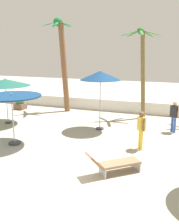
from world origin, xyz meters
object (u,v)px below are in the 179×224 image
(patio_umbrella_5, at_px, (100,76))
(planter, at_px, (20,104))
(guest_0, at_px, (141,127))
(guest_2, at_px, (174,114))
(palm_tree_3, at_px, (63,57))
(patio_umbrella_0, at_px, (12,99))
(palm_tree_1, at_px, (142,63))
(patio_umbrella_4, at_px, (5,82))
(lounge_chair_0, at_px, (113,163))

(patio_umbrella_5, relative_size, planter, 3.68)
(guest_0, distance_m, planter, 10.54)
(guest_2, bearing_deg, planter, 170.33)
(palm_tree_3, bearing_deg, guest_0, -40.78)
(patio_umbrella_0, bearing_deg, planter, 123.20)
(guest_0, xyz_separation_m, guest_2, (1.15, 2.95, -0.02))
(palm_tree_1, bearing_deg, patio_umbrella_0, -123.20)
(patio_umbrella_4, bearing_deg, patio_umbrella_0, -48.16)
(patio_umbrella_5, bearing_deg, palm_tree_3, 138.69)
(lounge_chair_0, xyz_separation_m, planter, (-8.92, 7.35, -0.00))
(guest_2, bearing_deg, patio_umbrella_5, -167.26)
(patio_umbrella_5, relative_size, guest_0, 1.90)
(palm_tree_1, distance_m, guest_2, 4.00)
(guest_0, bearing_deg, guest_2, 68.76)
(patio_umbrella_0, distance_m, guest_2, 7.91)
(patio_umbrella_5, height_order, lounge_chair_0, patio_umbrella_5)
(patio_umbrella_0, distance_m, patio_umbrella_5, 4.58)
(palm_tree_1, bearing_deg, patio_umbrella_5, -115.49)
(patio_umbrella_0, bearing_deg, palm_tree_1, 56.80)
(patio_umbrella_5, distance_m, planter, 7.74)
(patio_umbrella_0, height_order, palm_tree_1, palm_tree_1)
(palm_tree_3, bearing_deg, patio_umbrella_5, -41.31)
(guest_0, relative_size, guest_2, 1.01)
(patio_umbrella_4, xyz_separation_m, guest_2, (9.01, 1.56, -1.37))
(patio_umbrella_0, height_order, planter, patio_umbrella_0)
(planter, bearing_deg, palm_tree_1, 4.15)
(guest_2, bearing_deg, palm_tree_3, 161.63)
(patio_umbrella_0, distance_m, patio_umbrella_4, 3.72)
(patio_umbrella_0, xyz_separation_m, guest_0, (5.39, 1.37, -1.06))
(patio_umbrella_4, height_order, patio_umbrella_5, patio_umbrella_5)
(patio_umbrella_4, bearing_deg, guest_2, 9.81)
(planter, bearing_deg, palm_tree_3, 12.14)
(lounge_chair_0, xyz_separation_m, guest_2, (1.61, 5.55, 0.59))
(palm_tree_1, xyz_separation_m, planter, (-8.40, -0.61, -2.98))
(palm_tree_1, bearing_deg, lounge_chair_0, -86.27)
(patio_umbrella_0, bearing_deg, patio_umbrella_4, 131.84)
(palm_tree_1, relative_size, planter, 6.36)
(palm_tree_3, relative_size, guest_0, 3.77)
(patio_umbrella_4, bearing_deg, patio_umbrella_5, 7.76)
(patio_umbrella_0, relative_size, patio_umbrella_5, 0.82)
(patio_umbrella_4, relative_size, palm_tree_3, 0.45)
(palm_tree_3, height_order, guest_0, palm_tree_3)
(patio_umbrella_0, xyz_separation_m, guest_2, (6.53, 4.32, -1.08))
(patio_umbrella_0, distance_m, guest_0, 5.66)
(planter, bearing_deg, lounge_chair_0, -39.46)
(patio_umbrella_4, distance_m, guest_2, 9.24)
(patio_umbrella_0, xyz_separation_m, patio_umbrella_5, (2.86, 3.49, 0.77))
(patio_umbrella_4, relative_size, patio_umbrella_5, 0.89)
(patio_umbrella_0, bearing_deg, patio_umbrella_5, 50.68)
(guest_2, bearing_deg, lounge_chair_0, -106.19)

